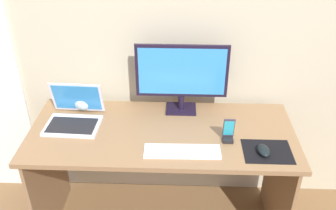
{
  "coord_description": "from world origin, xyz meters",
  "views": [
    {
      "loc": [
        0.1,
        -1.71,
        1.96
      ],
      "look_at": [
        0.04,
        -0.02,
        0.93
      ],
      "focal_mm": 40.09,
      "sensor_mm": 36.0,
      "label": 1
    }
  ],
  "objects_px": {
    "monitor": "(182,75)",
    "laptop": "(74,116)",
    "fishbowl": "(84,99)",
    "mouse": "(264,150)",
    "phone_in_dock": "(228,133)",
    "keyboard_external": "(182,151)"
  },
  "relations": [
    {
      "from": "phone_in_dock",
      "to": "mouse",
      "type": "bearing_deg",
      "value": -31.68
    },
    {
      "from": "mouse",
      "to": "phone_in_dock",
      "type": "height_order",
      "value": "phone_in_dock"
    },
    {
      "from": "laptop",
      "to": "fishbowl",
      "type": "bearing_deg",
      "value": 81.73
    },
    {
      "from": "monitor",
      "to": "fishbowl",
      "type": "distance_m",
      "value": 0.61
    },
    {
      "from": "keyboard_external",
      "to": "monitor",
      "type": "bearing_deg",
      "value": 90.39
    },
    {
      "from": "monitor",
      "to": "fishbowl",
      "type": "bearing_deg",
      "value": -179.1
    },
    {
      "from": "monitor",
      "to": "phone_in_dock",
      "type": "distance_m",
      "value": 0.44
    },
    {
      "from": "mouse",
      "to": "phone_in_dock",
      "type": "distance_m",
      "value": 0.2
    },
    {
      "from": "monitor",
      "to": "fishbowl",
      "type": "xyz_separation_m",
      "value": [
        -0.59,
        -0.01,
        -0.17
      ]
    },
    {
      "from": "monitor",
      "to": "laptop",
      "type": "height_order",
      "value": "monitor"
    },
    {
      "from": "fishbowl",
      "to": "mouse",
      "type": "distance_m",
      "value": 1.09
    },
    {
      "from": "monitor",
      "to": "laptop",
      "type": "distance_m",
      "value": 0.66
    },
    {
      "from": "laptop",
      "to": "keyboard_external",
      "type": "xyz_separation_m",
      "value": [
        0.62,
        -0.25,
        -0.04
      ]
    },
    {
      "from": "laptop",
      "to": "mouse",
      "type": "xyz_separation_m",
      "value": [
        1.03,
        -0.24,
        -0.02
      ]
    },
    {
      "from": "monitor",
      "to": "keyboard_external",
      "type": "relative_size",
      "value": 1.36
    },
    {
      "from": "monitor",
      "to": "fishbowl",
      "type": "relative_size",
      "value": 3.75
    },
    {
      "from": "phone_in_dock",
      "to": "laptop",
      "type": "bearing_deg",
      "value": 170.9
    },
    {
      "from": "laptop",
      "to": "phone_in_dock",
      "type": "height_order",
      "value": "laptop"
    },
    {
      "from": "fishbowl",
      "to": "phone_in_dock",
      "type": "bearing_deg",
      "value": -19.13
    },
    {
      "from": "monitor",
      "to": "mouse",
      "type": "bearing_deg",
      "value": -43.77
    },
    {
      "from": "monitor",
      "to": "laptop",
      "type": "xyz_separation_m",
      "value": [
        -0.61,
        -0.16,
        -0.19
      ]
    },
    {
      "from": "mouse",
      "to": "phone_in_dock",
      "type": "bearing_deg",
      "value": 142.19
    }
  ]
}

